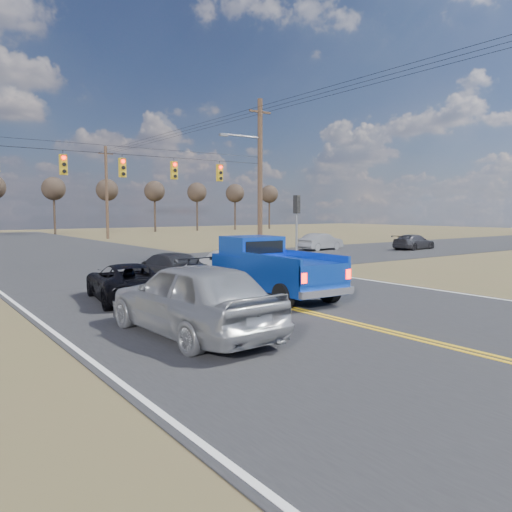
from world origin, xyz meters
TOP-DOWN VIEW (x-y plane):
  - ground at (0.00, 0.00)m, footprint 160.00×160.00m
  - road_main at (0.00, 10.00)m, footprint 14.00×120.00m
  - road_cross at (0.00, 18.00)m, footprint 120.00×12.00m
  - signal_gantry at (0.50, 17.79)m, footprint 19.60×4.83m
  - utility_poles at (0.00, 17.00)m, footprint 19.60×58.32m
  - treeline at (0.00, 26.96)m, footprint 87.00×117.80m
  - pickup_truck at (0.84, 6.28)m, footprint 2.44×5.68m
  - silver_suv at (-4.11, 3.05)m, footprint 2.47×5.56m
  - black_suv at (-3.60, 8.59)m, footprint 2.81×4.88m
  - white_car_queue at (1.49, 10.00)m, footprint 2.19×4.47m
  - dgrey_car_queue at (-0.80, 11.17)m, footprint 2.01×4.65m
  - cross_car_east_near at (16.90, 20.72)m, footprint 1.90×4.12m
  - cross_car_east_far at (23.20, 16.83)m, footprint 2.01×4.26m

SIDE VIEW (x-z plane):
  - ground at x=0.00m, z-range 0.00..0.00m
  - road_main at x=0.00m, z-range -0.01..0.01m
  - road_cross at x=0.00m, z-range -0.01..0.01m
  - cross_car_east_far at x=23.20m, z-range 0.00..1.20m
  - black_suv at x=-3.60m, z-range 0.00..1.28m
  - cross_car_east_near at x=16.90m, z-range 0.00..1.31m
  - dgrey_car_queue at x=-0.80m, z-range 0.00..1.33m
  - white_car_queue at x=1.49m, z-range 0.00..1.41m
  - silver_suv at x=-4.11m, z-range 0.00..1.86m
  - pickup_truck at x=0.84m, z-range -0.03..2.07m
  - signal_gantry at x=0.50m, z-range 0.06..10.06m
  - utility_poles at x=0.00m, z-range 0.23..10.23m
  - treeline at x=0.00m, z-range 2.00..9.40m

